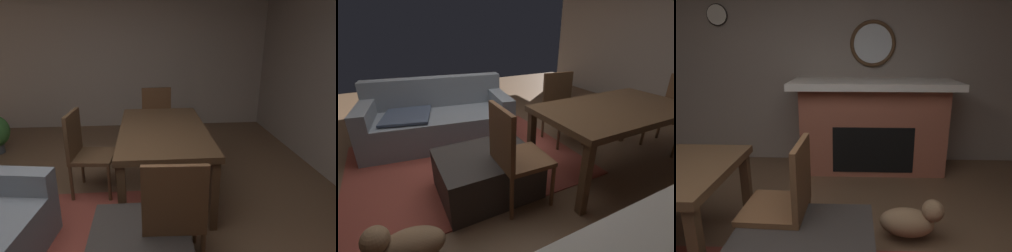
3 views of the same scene
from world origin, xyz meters
TOP-DOWN VIEW (x-y plane):
  - floor at (0.00, 0.00)m, footprint 8.60×8.60m
  - area_rug at (-0.25, 0.08)m, footprint 2.60×2.00m
  - couch at (-0.39, 0.80)m, footprint 2.01×1.16m
  - ottoman_coffee_table at (-0.25, -0.58)m, footprint 0.90×0.70m
  - tv_remote at (-0.15, -0.68)m, footprint 0.05×0.16m
  - dining_table at (1.11, -0.82)m, footprint 1.63×0.93m
  - dining_chair_north at (1.12, 0.04)m, footprint 0.48×0.48m
  - dining_chair_west at (-0.10, -0.82)m, footprint 0.46×0.46m
  - potted_plant at (2.33, 1.59)m, footprint 0.44×0.44m
  - small_dog at (-1.03, -1.07)m, footprint 0.51×0.29m

SIDE VIEW (x-z plane):
  - floor at x=0.00m, z-range 0.00..0.00m
  - area_rug at x=-0.25m, z-range 0.00..0.01m
  - small_dog at x=-1.03m, z-range 0.02..0.36m
  - ottoman_coffee_table at x=-0.25m, z-range 0.00..0.41m
  - couch at x=-0.39m, z-range -0.11..0.72m
  - potted_plant at x=2.33m, z-range 0.03..0.61m
  - tv_remote at x=-0.15m, z-range 0.41..0.43m
  - dining_chair_north at x=1.12m, z-range 0.06..0.99m
  - dining_chair_west at x=-0.10m, z-range 0.06..0.99m
  - dining_table at x=1.11m, z-range 0.29..1.03m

